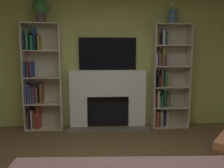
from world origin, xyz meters
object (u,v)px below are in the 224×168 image
(potted_plant, at_px, (40,9))
(tv, at_px, (108,54))
(fireplace, at_px, (108,97))
(bookshelf_left, at_px, (39,80))
(bookshelf_right, at_px, (166,80))
(vase_with_flowers, at_px, (173,16))

(potted_plant, bearing_deg, tv, 5.55)
(fireplace, distance_m, tv, 0.86)
(fireplace, distance_m, bookshelf_left, 1.37)
(fireplace, distance_m, potted_plant, 2.08)
(tv, bearing_deg, bookshelf_right, -4.32)
(bookshelf_right, bearing_deg, bookshelf_left, -179.98)
(bookshelf_right, xyz_separation_m, potted_plant, (-2.39, -0.03, 1.34))
(bookshelf_left, relative_size, potted_plant, 4.60)
(fireplace, xyz_separation_m, bookshelf_left, (-1.32, -0.01, 0.35))
(bookshelf_right, bearing_deg, tv, 175.68)
(bookshelf_left, bearing_deg, tv, 3.78)
(fireplace, height_order, tv, tv)
(tv, xyz_separation_m, bookshelf_left, (-1.32, -0.09, -0.50))
(vase_with_flowers, bearing_deg, bookshelf_left, 179.29)
(fireplace, relative_size, bookshelf_left, 0.78)
(vase_with_flowers, bearing_deg, bookshelf_right, 159.15)
(bookshelf_left, distance_m, bookshelf_right, 2.47)
(bookshelf_left, distance_m, vase_with_flowers, 2.83)
(tv, xyz_separation_m, vase_with_flowers, (1.24, -0.12, 0.71))
(fireplace, bearing_deg, vase_with_flowers, -1.83)
(bookshelf_left, bearing_deg, potted_plant, -20.18)
(fireplace, height_order, vase_with_flowers, vase_with_flowers)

